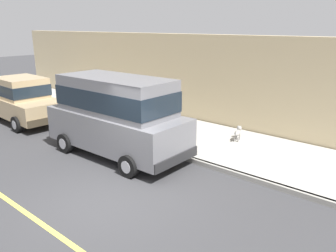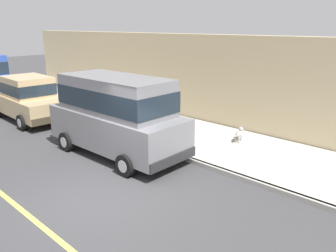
{
  "view_description": "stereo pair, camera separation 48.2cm",
  "coord_description": "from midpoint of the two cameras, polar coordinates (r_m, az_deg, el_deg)",
  "views": [
    {
      "loc": [
        -4.63,
        -5.95,
        4.04
      ],
      "look_at": [
        3.48,
        1.1,
        0.85
      ],
      "focal_mm": 36.61,
      "sensor_mm": 36.0,
      "label": 1
    },
    {
      "loc": [
        -4.31,
        -6.31,
        4.04
      ],
      "look_at": [
        3.48,
        1.1,
        0.85
      ],
      "focal_mm": 36.61,
      "sensor_mm": 36.0,
      "label": 2
    }
  ],
  "objects": [
    {
      "name": "car_tan_sedan",
      "position": [
        16.02,
        -21.46,
        4.39
      ],
      "size": [
        2.15,
        4.66,
        1.92
      ],
      "color": "tan",
      "rests_on": "ground"
    },
    {
      "name": "curb",
      "position": [
        10.59,
        4.59,
        -5.55
      ],
      "size": [
        0.16,
        64.0,
        0.14
      ],
      "primitive_type": "cube",
      "color": "gray",
      "rests_on": "ground"
    },
    {
      "name": "sidewalk",
      "position": [
        11.96,
        10.05,
        -3.13
      ],
      "size": [
        3.6,
        64.0,
        0.14
      ],
      "primitive_type": "cube",
      "color": "#A8A59E",
      "rests_on": "ground"
    },
    {
      "name": "lane_centre_line",
      "position": [
        7.88,
        -18.91,
        -15.29
      ],
      "size": [
        0.12,
        57.6,
        0.01
      ],
      "primitive_type": "cube",
      "color": "#E0D64C",
      "rests_on": "ground"
    },
    {
      "name": "ground_plane",
      "position": [
        8.59,
        -9.31,
        -11.76
      ],
      "size": [
        80.0,
        80.0,
        0.0
      ],
      "primitive_type": "plane",
      "color": "#38383A"
    },
    {
      "name": "dog_grey",
      "position": [
        12.16,
        12.91,
        -1.18
      ],
      "size": [
        0.73,
        0.34,
        0.49
      ],
      "color": "#999691",
      "rests_on": "sidewalk"
    },
    {
      "name": "building_facade",
      "position": [
        16.66,
        -1.99,
        8.92
      ],
      "size": [
        0.5,
        20.0,
        3.67
      ],
      "primitive_type": "cube",
      "color": "tan",
      "rests_on": "ground"
    },
    {
      "name": "car_grey_van",
      "position": [
        10.84,
        -7.38,
        2.27
      ],
      "size": [
        2.21,
        4.94,
        2.52
      ],
      "color": "slate",
      "rests_on": "ground"
    }
  ]
}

